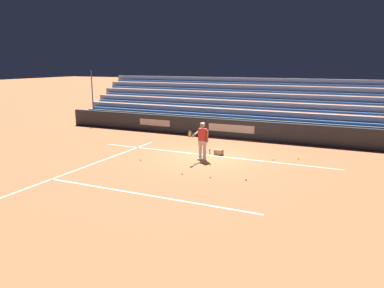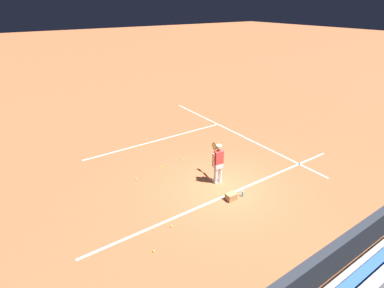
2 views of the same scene
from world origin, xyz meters
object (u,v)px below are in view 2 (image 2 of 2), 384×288
object	(u,v)px
tennis_ball_stray_back	(241,154)
tennis_ball_on_baseline	(182,159)
ball_box_cardboard	(231,197)
tennis_ball_far_left	(153,251)
tennis_player	(218,163)
tennis_ball_far_right	(171,226)
water_bottle	(243,194)
tennis_ball_near_player	(136,179)
tennis_ball_toward_net	(161,167)

from	to	relation	value
tennis_ball_stray_back	tennis_ball_on_baseline	xyz separation A→B (m)	(-2.68, 1.15, 0.00)
ball_box_cardboard	tennis_ball_far_left	world-z (taller)	ball_box_cardboard
tennis_player	tennis_ball_far_right	distance (m)	3.37
tennis_ball_stray_back	water_bottle	bearing A→B (deg)	-131.67
ball_box_cardboard	tennis_ball_on_baseline	size ratio (longest dim) A/B	6.06
tennis_ball_stray_back	tennis_ball_near_player	distance (m)	5.28
tennis_ball_near_player	water_bottle	world-z (taller)	water_bottle
tennis_ball_stray_back	tennis_player	bearing A→B (deg)	-152.83
ball_box_cardboard	tennis_ball_toward_net	size ratio (longest dim) A/B	6.06
tennis_player	tennis_ball_stray_back	world-z (taller)	tennis_player
tennis_ball_stray_back	tennis_ball_far_right	bearing A→B (deg)	-154.87
tennis_player	tennis_ball_on_baseline	distance (m)	2.58
tennis_ball_far_left	water_bottle	xyz separation A→B (m)	(4.17, 0.59, 0.08)
tennis_ball_far_right	ball_box_cardboard	bearing A→B (deg)	1.03
tennis_player	tennis_ball_far_right	xyz separation A→B (m)	(-2.99, -1.29, -0.86)
tennis_ball_toward_net	tennis_ball_on_baseline	size ratio (longest dim) A/B	1.00
tennis_player	tennis_ball_on_baseline	size ratio (longest dim) A/B	25.98
tennis_ball_far_right	tennis_ball_near_player	size ratio (longest dim) A/B	1.00
tennis_player	water_bottle	size ratio (longest dim) A/B	7.80
tennis_ball_on_baseline	water_bottle	world-z (taller)	water_bottle
tennis_ball_far_left	tennis_ball_near_player	xyz separation A→B (m)	(1.29, 4.05, 0.00)
ball_box_cardboard	tennis_ball_stray_back	distance (m)	3.80
tennis_ball_far_right	tennis_ball_far_left	size ratio (longest dim) A/B	1.00
tennis_ball_toward_net	tennis_ball_on_baseline	distance (m)	1.19
tennis_ball_stray_back	tennis_ball_far_left	size ratio (longest dim) A/B	1.00
tennis_ball_stray_back	tennis_ball_far_right	xyz separation A→B (m)	(-5.49, -2.58, 0.00)
ball_box_cardboard	tennis_ball_stray_back	world-z (taller)	ball_box_cardboard
ball_box_cardboard	tennis_ball_far_right	xyz separation A→B (m)	(-2.66, -0.05, -0.10)
ball_box_cardboard	tennis_ball_stray_back	size ratio (longest dim) A/B	6.06
tennis_ball_stray_back	tennis_ball_far_left	distance (m)	7.26
tennis_ball_far_left	water_bottle	distance (m)	4.21
tennis_ball_far_right	tennis_ball_far_left	distance (m)	1.20
tennis_player	ball_box_cardboard	world-z (taller)	tennis_player
ball_box_cardboard	tennis_ball_on_baseline	world-z (taller)	ball_box_cardboard
tennis_player	water_bottle	distance (m)	1.56
tennis_ball_far_right	tennis_ball_far_left	xyz separation A→B (m)	(-1.01, -0.64, 0.00)
tennis_ball_toward_net	ball_box_cardboard	bearing A→B (deg)	-74.19
tennis_ball_on_baseline	tennis_ball_near_player	world-z (taller)	same
tennis_player	tennis_ball_near_player	bearing A→B (deg)	142.13
tennis_ball_on_baseline	tennis_ball_stray_back	bearing A→B (deg)	-23.19
tennis_ball_toward_net	tennis_ball_far_left	size ratio (longest dim) A/B	1.00
tennis_ball_far_left	tennis_ball_near_player	distance (m)	4.25
tennis_ball_far_right	tennis_player	bearing A→B (deg)	23.36
tennis_ball_stray_back	tennis_ball_on_baseline	bearing A→B (deg)	156.81
tennis_player	tennis_ball_on_baseline	xyz separation A→B (m)	(-0.18, 2.43, -0.86)
ball_box_cardboard	tennis_ball_stray_back	bearing A→B (deg)	41.71
tennis_ball_toward_net	tennis_ball_near_player	xyz separation A→B (m)	(-1.35, -0.27, 0.00)
tennis_ball_stray_back	ball_box_cardboard	bearing A→B (deg)	-138.29
tennis_ball_far_right	tennis_ball_near_player	xyz separation A→B (m)	(0.28, 3.40, 0.00)
ball_box_cardboard	tennis_ball_toward_net	distance (m)	3.77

